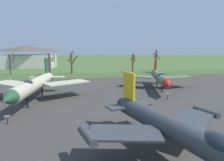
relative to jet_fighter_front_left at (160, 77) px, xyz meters
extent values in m
cube|color=#383533|center=(-8.26, -7.88, -2.30)|extent=(82.84, 51.05, 0.05)
cube|color=#3A5126|center=(-8.26, 23.65, -2.30)|extent=(142.84, 12.00, 0.06)
cylinder|color=#4C6B47|center=(0.08, 0.25, -0.04)|extent=(5.89, 13.59, 1.59)
cone|color=#B21E1E|center=(-2.39, -7.16, -0.04)|extent=(1.97, 2.19, 1.47)
cylinder|color=black|center=(2.37, 7.09, -0.04)|extent=(1.33, 1.18, 1.11)
ellipsoid|color=#19232D|center=(-0.60, -1.79, 0.39)|extent=(1.22, 2.30, 1.15)
cube|color=#4C6B47|center=(-2.92, 2.66, -0.16)|extent=(5.89, 5.66, 0.15)
cube|color=#4C6B47|center=(3.94, 0.37, -0.16)|extent=(5.84, 3.03, 0.15)
cube|color=#B21E1E|center=(2.08, 6.24, 1.84)|extent=(0.71, 1.65, 2.17)
cube|color=#4C6B47|center=(0.59, 6.57, 0.08)|extent=(2.76, 2.17, 0.15)
cube|color=#4C6B47|center=(3.48, 5.60, 0.08)|extent=(2.76, 2.17, 0.15)
cylinder|color=black|center=(-0.88, -2.63, -1.58)|extent=(0.21, 0.21, 1.49)
cylinder|color=black|center=(1.05, 3.13, -1.58)|extent=(0.21, 0.21, 1.49)
cylinder|color=black|center=(-2.61, -7.53, -1.95)|extent=(0.08, 0.08, 0.76)
cube|color=white|center=(-2.61, -7.53, -1.42)|extent=(0.58, 0.28, 0.32)
cylinder|color=#B7B293|center=(-21.17, -3.75, 0.13)|extent=(4.07, 14.96, 1.72)
cone|color=#234C2D|center=(-22.51, -12.02, 0.13)|extent=(1.86, 2.11, 1.58)
cylinder|color=black|center=(-19.93, 3.94, 0.13)|extent=(1.34, 1.12, 1.20)
ellipsoid|color=#19232D|center=(-21.58, -6.27, 0.61)|extent=(1.23, 2.31, 1.16)
cube|color=#B7B293|center=(-24.84, -0.93, 0.01)|extent=(6.83, 6.75, 0.16)
cube|color=#B7B293|center=(-16.80, -2.23, 0.01)|extent=(7.17, 5.65, 0.16)
cube|color=#234C2D|center=(-20.09, 2.95, 2.29)|extent=(0.50, 1.89, 2.60)
cube|color=#B7B293|center=(-21.72, 3.07, 0.26)|extent=(2.80, 1.99, 0.16)
cube|color=#B7B293|center=(-18.50, 2.55, 0.26)|extent=(2.80, 1.99, 0.16)
cylinder|color=black|center=(-21.69, -6.98, -1.52)|extent=(0.23, 0.23, 1.60)
cylinder|color=black|center=(-20.65, -0.51, -1.52)|extent=(0.23, 0.23, 1.60)
cylinder|color=black|center=(-22.60, -12.21, -2.00)|extent=(0.08, 0.08, 0.66)
cube|color=white|center=(-22.60, -12.21, -1.53)|extent=(0.57, 0.19, 0.31)
cylinder|color=#33383D|center=(-10.14, -21.59, -0.20)|extent=(4.18, 12.86, 1.48)
cylinder|color=black|center=(-11.57, -15.03, -0.20)|extent=(1.19, 1.02, 1.04)
ellipsoid|color=#19232D|center=(-9.50, -24.53, 0.21)|extent=(1.19, 2.24, 1.12)
cube|color=#33383D|center=(-13.37, -21.00, -0.31)|extent=(5.05, 3.54, 0.14)
cube|color=#33383D|center=(-7.45, -19.71, -0.31)|extent=(5.06, 4.79, 0.14)
cylinder|color=#33383D|center=(-15.72, -20.90, -0.31)|extent=(1.05, 2.43, 0.55)
cylinder|color=#33383D|center=(-5.35, -18.64, -0.31)|extent=(1.05, 2.43, 0.55)
cube|color=yellow|center=(-11.38, -15.92, 1.74)|extent=(0.55, 1.76, 2.40)
cube|color=#33383D|center=(-12.53, -16.25, -0.09)|extent=(2.05, 1.73, 0.14)
cube|color=#33383D|center=(-10.19, -15.74, -0.09)|extent=(2.05, 1.73, 0.14)
cylinder|color=black|center=(-10.74, -18.83, -1.63)|extent=(0.20, 0.20, 1.38)
cylinder|color=#42382D|center=(-33.08, 30.86, 0.74)|extent=(0.39, 0.39, 6.13)
cylinder|color=#42382D|center=(-32.22, 31.53, 2.53)|extent=(1.59, 1.95, 2.07)
cylinder|color=#42382D|center=(-31.90, 30.78, 3.58)|extent=(0.33, 2.46, 1.28)
cylinder|color=#42382D|center=(-33.56, 30.21, 1.20)|extent=(1.47, 1.16, 1.20)
cylinder|color=#42382D|center=(-32.30, 30.12, 2.87)|extent=(1.69, 1.77, 1.21)
cylinder|color=#42382D|center=(-32.30, 30.96, 1.20)|extent=(0.42, 1.70, 1.09)
cylinder|color=brown|center=(-21.46, 26.96, 0.82)|extent=(0.55, 0.55, 6.29)
cylinder|color=brown|center=(-21.34, 25.91, 3.12)|extent=(2.32, 0.52, 2.37)
cylinder|color=brown|center=(-21.89, 27.53, 2.06)|extent=(1.46, 1.18, 2.10)
cylinder|color=brown|center=(-20.65, 27.12, 2.23)|extent=(0.61, 1.84, 1.59)
cylinder|color=brown|center=(-15.07, 28.58, 0.91)|extent=(0.59, 0.59, 6.47)
cylinder|color=brown|center=(-15.42, 27.67, 1.49)|extent=(2.03, 1.01, 1.33)
cylinder|color=brown|center=(-14.97, 29.12, 3.79)|extent=(1.41, 0.57, 1.99)
cylinder|color=brown|center=(-14.03, 29.28, 2.21)|extent=(1.80, 2.44, 2.39)
cylinder|color=brown|center=(-15.57, 29.23, 2.22)|extent=(1.58, 1.30, 1.41)
cylinder|color=brown|center=(5.37, 29.70, 0.63)|extent=(0.61, 0.61, 5.90)
cylinder|color=brown|center=(5.86, 29.95, 1.25)|extent=(0.86, 1.33, 1.73)
cylinder|color=brown|center=(5.62, 30.49, 2.04)|extent=(1.79, 0.84, 1.06)
cylinder|color=brown|center=(4.93, 29.40, 1.63)|extent=(1.00, 1.25, 1.88)
cylinder|color=brown|center=(5.52, 29.06, 1.89)|extent=(1.48, 0.55, 1.43)
cylinder|color=brown|center=(5.73, 29.38, 3.04)|extent=(0.94, 1.02, 1.42)
cylinder|color=brown|center=(14.22, 30.20, 1.41)|extent=(0.57, 0.57, 7.47)
cylinder|color=brown|center=(13.68, 29.77, 2.33)|extent=(1.20, 1.41, 1.17)
cylinder|color=brown|center=(14.56, 29.38, 2.55)|extent=(1.92, 1.00, 2.19)
cylinder|color=brown|center=(13.57, 30.15, 2.91)|extent=(0.33, 1.48, 1.69)
cylinder|color=brown|center=(14.32, 31.16, 3.97)|extent=(2.05, 0.46, 1.14)
cube|color=beige|center=(-32.52, 55.96, 0.36)|extent=(23.14, 15.28, 5.37)
pyramid|color=#4C4742|center=(-32.52, 55.96, 5.62)|extent=(24.29, 16.04, 2.57)
camera|label=1|loc=(-16.84, -32.00, 4.86)|focal=30.69mm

